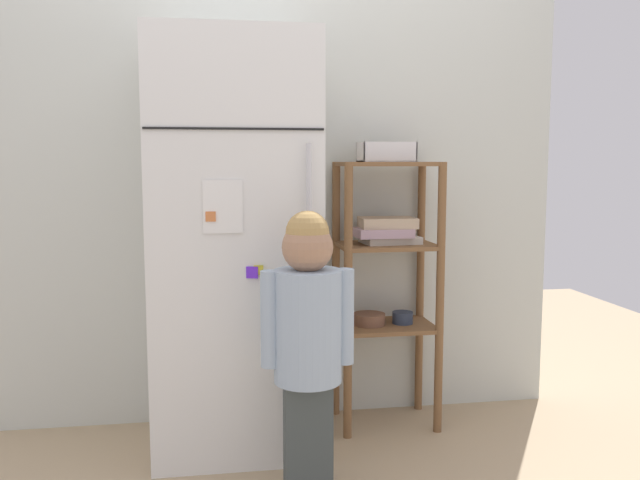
# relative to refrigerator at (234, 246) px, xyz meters

# --- Properties ---
(ground_plane) EXTENTS (6.00, 6.00, 0.00)m
(ground_plane) POSITION_rel_refrigerator_xyz_m (0.20, -0.02, -0.84)
(ground_plane) COLOR tan
(kitchen_wall_back) EXTENTS (2.62, 0.03, 2.18)m
(kitchen_wall_back) POSITION_rel_refrigerator_xyz_m (0.20, 0.31, 0.25)
(kitchen_wall_back) COLOR silver
(kitchen_wall_back) RESTS_ON ground
(refrigerator) EXTENTS (0.66, 0.59, 1.68)m
(refrigerator) POSITION_rel_refrigerator_xyz_m (0.00, 0.00, 0.00)
(refrigerator) COLOR white
(refrigerator) RESTS_ON ground
(child_standing) EXTENTS (0.33, 0.24, 1.01)m
(child_standing) POSITION_rel_refrigerator_xyz_m (0.23, -0.48, -0.22)
(child_standing) COLOR #414948
(child_standing) RESTS_ON ground
(pantry_shelf_unit) EXTENTS (0.44, 0.32, 1.18)m
(pantry_shelf_unit) POSITION_rel_refrigerator_xyz_m (0.67, 0.12, -0.11)
(pantry_shelf_unit) COLOR brown
(pantry_shelf_unit) RESTS_ON ground
(fruit_bin) EXTENTS (0.24, 0.15, 0.09)m
(fruit_bin) POSITION_rel_refrigerator_xyz_m (0.68, 0.14, 0.38)
(fruit_bin) COLOR white
(fruit_bin) RESTS_ON pantry_shelf_unit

